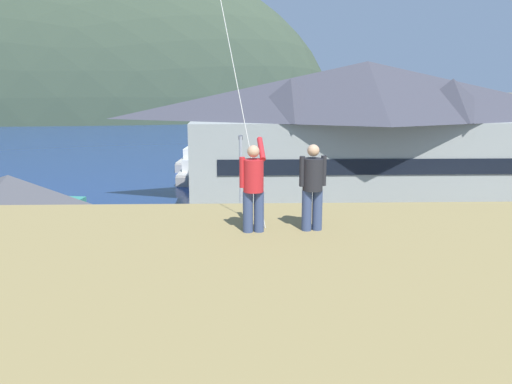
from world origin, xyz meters
TOP-DOWN VIEW (x-y plane):
  - ground_plane at (0.00, 0.00)m, footprint 600.00×600.00m
  - parking_lot_pad at (0.00, 5.00)m, footprint 40.00×20.00m
  - bay_water at (0.00, 60.00)m, footprint 360.00×84.00m
  - far_hill_east_peak at (-53.84, 111.85)m, footprint 148.69×47.29m
  - harbor_lodge at (8.21, 22.01)m, footprint 27.83×10.49m
  - storage_shed_near_lot at (-12.27, 6.05)m, footprint 6.77×5.26m
  - wharf_dock at (-2.57, 35.41)m, footprint 3.20×15.22m
  - moored_boat_wharfside at (-5.94, 31.55)m, footprint 2.41×6.59m
  - moored_boat_outer_mooring at (1.11, 35.32)m, footprint 3.12×8.32m
  - moored_boat_inner_slip at (-6.29, 39.63)m, footprint 3.50×8.62m
  - parked_car_corner_spot at (-7.45, -0.41)m, footprint 4.36×2.38m
  - parked_car_back_row_left at (-0.29, 0.20)m, footprint 4.32×2.29m
  - parked_car_back_row_right at (-0.18, 7.41)m, footprint 4.31×2.27m
  - parked_car_front_row_end at (6.98, 1.59)m, footprint 4.31×2.28m
  - parked_car_mid_row_center at (10.43, 7.04)m, footprint 4.32×2.29m
  - parked_car_lone_by_shed at (4.50, 5.75)m, footprint 4.35×2.36m
  - parking_light_pole at (-1.35, 10.56)m, footprint 0.24×0.78m
  - person_kite_flyer at (-1.14, -8.91)m, footprint 0.52×0.68m
  - person_companion at (0.04, -8.83)m, footprint 0.54×0.40m

SIDE VIEW (x-z plane):
  - ground_plane at x=0.00m, z-range 0.00..0.00m
  - far_hill_east_peak at x=-53.84m, z-range -42.15..42.15m
  - bay_water at x=0.00m, z-range 0.00..0.03m
  - parking_lot_pad at x=0.00m, z-range 0.00..0.10m
  - wharf_dock at x=-2.57m, z-range 0.00..0.70m
  - moored_boat_wharfside at x=-5.94m, z-range -0.36..1.80m
  - moored_boat_outer_mooring at x=1.11m, z-range -0.36..1.80m
  - moored_boat_inner_slip at x=-6.29m, z-range -0.36..1.80m
  - parked_car_corner_spot at x=-7.45m, z-range 0.15..1.97m
  - parked_car_back_row_left at x=-0.29m, z-range 0.15..1.97m
  - parked_car_back_row_right at x=-0.18m, z-range 0.15..1.97m
  - parked_car_front_row_end at x=6.98m, z-range 0.15..1.97m
  - parked_car_mid_row_center at x=10.43m, z-range 0.15..1.97m
  - parked_car_lone_by_shed at x=4.50m, z-range 0.15..1.97m
  - storage_shed_near_lot at x=-12.27m, z-range 0.09..5.31m
  - parking_light_pole at x=-1.35m, z-range 0.63..7.03m
  - harbor_lodge at x=8.21m, z-range 0.33..11.15m
  - person_companion at x=0.04m, z-range 6.78..8.52m
  - person_kite_flyer at x=-1.14m, z-range 6.74..8.59m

